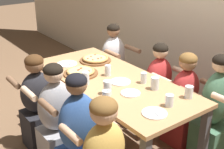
% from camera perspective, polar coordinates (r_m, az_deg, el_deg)
% --- Properties ---
extents(ground_plane, '(18.00, 18.00, 0.00)m').
position_cam_1_polar(ground_plane, '(3.64, 0.00, -12.29)').
color(ground_plane, brown).
rests_on(ground_plane, ground).
extents(dining_table, '(1.99, 0.86, 0.79)m').
position_cam_1_polar(dining_table, '(3.29, 0.00, -2.25)').
color(dining_table, tan).
rests_on(dining_table, ground).
extents(pizza_board_main, '(0.37, 0.37, 0.05)m').
position_cam_1_polar(pizza_board_main, '(3.38, -5.74, 0.45)').
color(pizza_board_main, brown).
rests_on(pizza_board_main, dining_table).
extents(pizza_board_second, '(0.37, 0.37, 0.05)m').
position_cam_1_polar(pizza_board_second, '(3.73, -3.06, 2.83)').
color(pizza_board_second, brown).
rests_on(pizza_board_second, dining_table).
extents(empty_plate_a, '(0.24, 0.24, 0.02)m').
position_cam_1_polar(empty_plate_a, '(3.67, -8.23, 1.93)').
color(empty_plate_a, white).
rests_on(empty_plate_a, dining_table).
extents(empty_plate_b, '(0.19, 0.19, 0.02)m').
position_cam_1_polar(empty_plate_b, '(2.94, 3.42, -3.41)').
color(empty_plate_b, white).
rests_on(empty_plate_b, dining_table).
extents(empty_plate_c, '(0.21, 0.21, 0.02)m').
position_cam_1_polar(empty_plate_c, '(3.17, 1.54, -1.32)').
color(empty_plate_c, white).
rests_on(empty_plate_c, dining_table).
extents(empty_plate_d, '(0.21, 0.21, 0.02)m').
position_cam_1_polar(empty_plate_d, '(2.63, 7.78, -7.01)').
color(empty_plate_d, white).
rests_on(empty_plate_d, dining_table).
extents(cocktail_glass_blue, '(0.08, 0.08, 0.11)m').
position_cam_1_polar(cocktail_glass_blue, '(2.81, -1.04, -3.90)').
color(cocktail_glass_blue, silver).
rests_on(cocktail_glass_blue, dining_table).
extents(drinking_glass_a, '(0.08, 0.08, 0.12)m').
position_cam_1_polar(drinking_glass_a, '(3.03, 7.85, -1.72)').
color(drinking_glass_a, silver).
rests_on(drinking_glass_a, dining_table).
extents(drinking_glass_b, '(0.06, 0.06, 0.11)m').
position_cam_1_polar(drinking_glass_b, '(3.15, 5.80, -0.74)').
color(drinking_glass_b, silver).
rests_on(drinking_glass_b, dining_table).
extents(drinking_glass_c, '(0.07, 0.07, 0.12)m').
position_cam_1_polar(drinking_glass_c, '(2.93, 13.87, -3.23)').
color(drinking_glass_c, silver).
rests_on(drinking_glass_c, dining_table).
extents(drinking_glass_d, '(0.07, 0.07, 0.11)m').
position_cam_1_polar(drinking_glass_d, '(2.75, 10.43, -4.81)').
color(drinking_glass_d, silver).
rests_on(drinking_glass_d, dining_table).
extents(drinking_glass_e, '(0.07, 0.07, 0.12)m').
position_cam_1_polar(drinking_glass_e, '(3.31, -0.76, 0.66)').
color(drinking_glass_e, silver).
rests_on(drinking_glass_e, dining_table).
extents(drinking_glass_f, '(0.08, 0.08, 0.14)m').
position_cam_1_polar(drinking_glass_f, '(2.90, -0.83, -2.40)').
color(drinking_glass_f, silver).
rests_on(drinking_glass_f, dining_table).
extents(drinking_glass_g, '(0.07, 0.07, 0.13)m').
position_cam_1_polar(drinking_glass_g, '(3.12, -4.83, -0.81)').
color(drinking_glass_g, silver).
rests_on(drinking_glass_g, dining_table).
extents(diner_near_midright, '(0.51, 0.40, 1.15)m').
position_cam_1_polar(diner_near_midright, '(2.78, -6.06, -11.89)').
color(diner_near_midright, '#2D5193').
rests_on(diner_near_midright, ground).
extents(diner_far_right, '(0.51, 0.40, 1.16)m').
position_cam_1_polar(diner_far_right, '(3.29, 18.19, -7.05)').
color(diner_far_right, '#477556').
rests_on(diner_far_right, ground).
extents(diner_far_left, '(0.51, 0.40, 1.11)m').
position_cam_1_polar(diner_far_left, '(4.34, 0.28, 1.34)').
color(diner_far_left, silver).
rests_on(diner_far_left, ground).
extents(diner_near_center, '(0.51, 0.40, 1.11)m').
position_cam_1_polar(diner_near_center, '(3.10, -10.01, -8.54)').
color(diner_near_center, '#99999E').
rests_on(diner_near_center, ground).
extents(diner_far_center, '(0.51, 0.40, 1.07)m').
position_cam_1_polar(diner_far_center, '(3.74, 8.43, -2.99)').
color(diner_far_center, '#B22D2D').
rests_on(diner_far_center, ground).
extents(diner_near_midleft, '(0.51, 0.40, 1.07)m').
position_cam_1_polar(diner_near_midleft, '(3.45, -13.29, -5.62)').
color(diner_near_midleft, '#232328').
rests_on(diner_near_midleft, ground).
extents(diner_far_midright, '(0.51, 0.40, 1.07)m').
position_cam_1_polar(diner_far_midright, '(3.50, 13.04, -5.16)').
color(diner_far_midright, '#B22D2D').
rests_on(diner_far_midright, ground).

